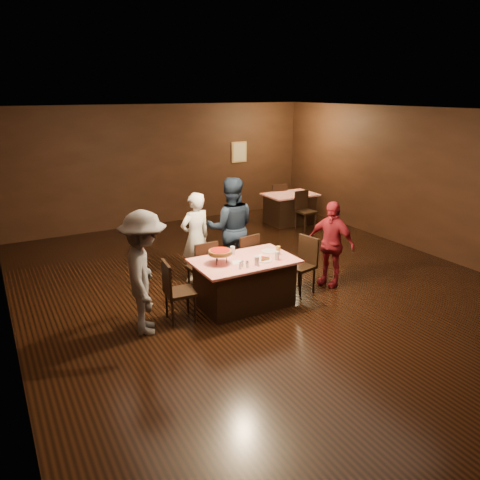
# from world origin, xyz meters

# --- Properties ---
(room) EXTENTS (10.00, 10.04, 3.02)m
(room) POSITION_xyz_m (0.00, 0.01, 2.14)
(room) COLOR black
(room) RESTS_ON ground
(main_table) EXTENTS (1.60, 1.00, 0.77)m
(main_table) POSITION_xyz_m (-0.64, -0.34, 0.39)
(main_table) COLOR red
(main_table) RESTS_ON ground
(back_table) EXTENTS (1.30, 0.90, 0.77)m
(back_table) POSITION_xyz_m (2.82, 3.37, 0.39)
(back_table) COLOR red
(back_table) RESTS_ON ground
(chair_far_left) EXTENTS (0.44, 0.44, 0.95)m
(chair_far_left) POSITION_xyz_m (-1.04, 0.41, 0.47)
(chair_far_left) COLOR black
(chair_far_left) RESTS_ON ground
(chair_far_right) EXTENTS (0.47, 0.47, 0.95)m
(chair_far_right) POSITION_xyz_m (-0.24, 0.41, 0.47)
(chair_far_right) COLOR black
(chair_far_right) RESTS_ON ground
(chair_end_left) EXTENTS (0.46, 0.46, 0.95)m
(chair_end_left) POSITION_xyz_m (-1.74, -0.34, 0.47)
(chair_end_left) COLOR black
(chair_end_left) RESTS_ON ground
(chair_end_right) EXTENTS (0.50, 0.50, 0.95)m
(chair_end_right) POSITION_xyz_m (0.46, -0.34, 0.47)
(chair_end_right) COLOR black
(chair_end_right) RESTS_ON ground
(chair_back_near) EXTENTS (0.45, 0.45, 0.95)m
(chair_back_near) POSITION_xyz_m (2.82, 2.67, 0.47)
(chair_back_near) COLOR black
(chair_back_near) RESTS_ON ground
(chair_back_far) EXTENTS (0.50, 0.50, 0.95)m
(chair_back_far) POSITION_xyz_m (2.82, 3.97, 0.47)
(chair_back_far) COLOR black
(chair_back_far) RESTS_ON ground
(diner_white_jacket) EXTENTS (0.66, 0.49, 1.64)m
(diner_white_jacket) POSITION_xyz_m (-0.91, 0.95, 0.82)
(diner_white_jacket) COLOR white
(diner_white_jacket) RESTS_ON ground
(diner_navy_hoodie) EXTENTS (1.10, 1.00, 1.86)m
(diner_navy_hoodie) POSITION_xyz_m (-0.24, 0.86, 0.93)
(diner_navy_hoodie) COLOR #141F31
(diner_navy_hoodie) RESTS_ON ground
(diner_grey_knit) EXTENTS (0.99, 1.30, 1.78)m
(diner_grey_knit) POSITION_xyz_m (-2.28, -0.42, 0.89)
(diner_grey_knit) COLOR #56565C
(diner_grey_knit) RESTS_ON ground
(diner_red_shirt) EXTENTS (0.69, 0.96, 1.52)m
(diner_red_shirt) POSITION_xyz_m (1.09, -0.34, 0.76)
(diner_red_shirt) COLOR maroon
(diner_red_shirt) RESTS_ON ground
(pizza_stand) EXTENTS (0.38, 0.38, 0.22)m
(pizza_stand) POSITION_xyz_m (-1.04, -0.29, 0.95)
(pizza_stand) COLOR black
(pizza_stand) RESTS_ON main_table
(plate_with_slice) EXTENTS (0.25, 0.25, 0.06)m
(plate_with_slice) POSITION_xyz_m (-0.39, -0.52, 0.80)
(plate_with_slice) COLOR white
(plate_with_slice) RESTS_ON main_table
(plate_empty) EXTENTS (0.25, 0.25, 0.01)m
(plate_empty) POSITION_xyz_m (-0.09, -0.19, 0.78)
(plate_empty) COLOR white
(plate_empty) RESTS_ON main_table
(glass_front_left) EXTENTS (0.08, 0.08, 0.14)m
(glass_front_left) POSITION_xyz_m (-0.59, -0.64, 0.84)
(glass_front_left) COLOR silver
(glass_front_left) RESTS_ON main_table
(glass_front_right) EXTENTS (0.08, 0.08, 0.14)m
(glass_front_right) POSITION_xyz_m (-0.19, -0.59, 0.84)
(glass_front_right) COLOR silver
(glass_front_right) RESTS_ON main_table
(glass_amber) EXTENTS (0.08, 0.08, 0.14)m
(glass_amber) POSITION_xyz_m (-0.04, -0.39, 0.84)
(glass_amber) COLOR #BF7F26
(glass_amber) RESTS_ON main_table
(glass_back) EXTENTS (0.08, 0.08, 0.14)m
(glass_back) POSITION_xyz_m (-0.69, -0.04, 0.84)
(glass_back) COLOR silver
(glass_back) RESTS_ON main_table
(condiments) EXTENTS (0.17, 0.10, 0.09)m
(condiments) POSITION_xyz_m (-0.82, -0.62, 0.82)
(condiments) COLOR silver
(condiments) RESTS_ON main_table
(napkin_center) EXTENTS (0.19, 0.19, 0.01)m
(napkin_center) POSITION_xyz_m (-0.34, -0.34, 0.77)
(napkin_center) COLOR white
(napkin_center) RESTS_ON main_table
(napkin_left) EXTENTS (0.21, 0.21, 0.01)m
(napkin_left) POSITION_xyz_m (-0.79, -0.39, 0.77)
(napkin_left) COLOR white
(napkin_left) RESTS_ON main_table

